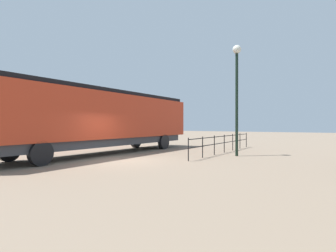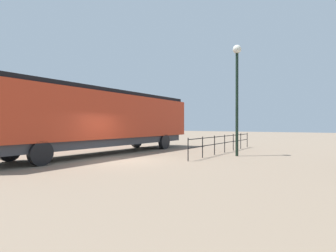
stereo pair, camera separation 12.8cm
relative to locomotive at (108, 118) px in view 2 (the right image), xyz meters
name	(u,v)px [view 2 (the right image)]	position (x,y,z in m)	size (l,w,h in m)	color
ground_plane	(124,161)	(3.22, -2.17, -2.20)	(120.00, 120.00, 0.00)	#84705B
locomotive	(108,118)	(0.00, 0.00, 0.00)	(2.93, 15.30, 3.88)	red
lamp_post	(237,80)	(7.33, 2.85, 2.14)	(0.49, 0.49, 6.36)	black
platform_fence	(225,141)	(6.01, 4.38, -1.45)	(0.05, 9.97, 1.16)	black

